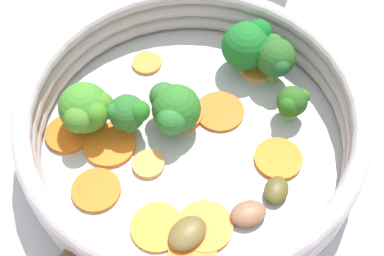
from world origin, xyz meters
The scene contains 26 objects.
ground_plane centered at (0.00, 0.00, 0.00)m, with size 4.00×4.00×0.00m, color #B8BAC0.
skillet centered at (0.00, 0.00, 0.01)m, with size 0.29×0.29×0.01m, color #B2B5B7.
skillet_rim_wall centered at (0.00, 0.00, 0.04)m, with size 0.30×0.30×0.05m.
skillet_rivet_left centered at (0.02, 0.14, 0.02)m, with size 0.01×0.01×0.01m, color #B6B0BC.
carrot_slice_0 centered at (-0.07, 0.06, 0.02)m, with size 0.05×0.05×0.00m, color orange.
carrot_slice_1 centered at (0.01, 0.05, 0.02)m, with size 0.03×0.03×0.00m, color orange.
carrot_slice_2 centered at (-0.04, 0.08, 0.01)m, with size 0.04×0.04×0.00m, color orange.
carrot_slice_3 centered at (0.10, 0.04, 0.01)m, with size 0.03×0.03×0.00m, color #F9983C.
carrot_slice_4 centered at (0.08, 0.08, 0.02)m, with size 0.04×0.04×0.00m, color orange.
carrot_slice_5 centered at (0.09, -0.03, 0.02)m, with size 0.03×0.03×0.00m, color orange.
carrot_slice_6 centered at (0.05, 0.06, 0.02)m, with size 0.05×0.05×0.00m, color orange.
carrot_slice_7 centered at (0.03, -0.01, 0.02)m, with size 0.05×0.05×0.00m, color orange.
carrot_slice_8 centered at (0.00, -0.04, 0.01)m, with size 0.05×0.05×0.00m, color #D75C13.
carrot_slice_9 centered at (-0.07, -0.03, 0.02)m, with size 0.04×0.04×0.00m, color orange.
carrot_slice_10 centered at (0.01, -0.11, 0.01)m, with size 0.04×0.04×0.00m, color orange.
carrot_slice_11 centered at (-0.08, 0.08, 0.01)m, with size 0.04×0.04×0.00m, color orange.
carrot_slice_12 centered at (0.02, 0.10, 0.02)m, with size 0.04×0.04×0.00m, color orange.
broccoli_floret_0 centered at (0.07, 0.06, 0.04)m, with size 0.05×0.05×0.05m.
broccoli_floret_1 centered at (0.05, 0.03, 0.04)m, with size 0.04×0.03×0.04m.
broccoli_floret_2 centered at (0.02, -0.10, 0.05)m, with size 0.05×0.05×0.05m.
broccoli_floret_3 centered at (-0.01, -0.10, 0.04)m, with size 0.04×0.04×0.05m.
broccoli_floret_4 centered at (0.02, 0.00, 0.04)m, with size 0.05×0.05×0.05m.
broccoli_floret_5 centered at (-0.05, -0.08, 0.04)m, with size 0.03×0.03×0.04m.
mushroom_piece_0 centered at (-0.09, 0.03, 0.02)m, with size 0.03×0.02×0.01m, color #8D5E41.
mushroom_piece_1 centered at (-0.06, 0.07, 0.02)m, with size 0.03×0.03×0.01m, color brown.
mushroom_piece_2 centered at (-0.09, -0.01, 0.02)m, with size 0.03×0.02×0.01m, color brown.
Camera 1 is at (-0.18, 0.20, 0.42)m, focal length 50.00 mm.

